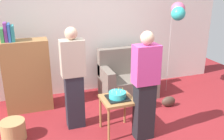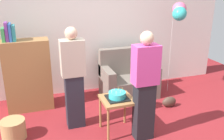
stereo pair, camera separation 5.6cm
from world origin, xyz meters
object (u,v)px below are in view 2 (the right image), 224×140
object	(u,v)px
couch	(128,79)
handbag	(169,102)
person_holding_cake	(145,87)
side_table	(117,104)
bookshelf	(28,74)
person_blowing_candles	(74,78)
birthday_cake	(117,95)
wicker_basket	(13,129)
balloon_bunch	(179,11)

from	to	relation	value
couch	handbag	bearing A→B (deg)	-54.79
person_holding_cake	side_table	bearing A→B (deg)	-47.62
couch	bookshelf	xyz separation A→B (m)	(-1.94, 0.01, 0.33)
couch	handbag	world-z (taller)	couch
bookshelf	person_blowing_candles	world-z (taller)	person_blowing_candles
couch	side_table	distance (m)	1.42
couch	birthday_cake	world-z (taller)	couch
birthday_cake	person_holding_cake	distance (m)	0.46
person_holding_cake	wicker_basket	world-z (taller)	person_holding_cake
couch	birthday_cake	xyz separation A→B (m)	(-0.68, -1.24, 0.29)
birthday_cake	handbag	size ratio (longest dim) A/B	1.14
bookshelf	birthday_cake	xyz separation A→B (m)	(1.26, -1.25, -0.05)
person_holding_cake	wicker_basket	size ratio (longest dim) A/B	4.53
birthday_cake	wicker_basket	size ratio (longest dim) A/B	0.89
bookshelf	person_blowing_candles	xyz separation A→B (m)	(0.68, -0.86, 0.16)
couch	person_holding_cake	bearing A→B (deg)	-103.32
bookshelf	handbag	size ratio (longest dim) A/B	5.77
couch	person_holding_cake	xyz separation A→B (m)	(-0.36, -1.50, 0.49)
person_holding_cake	wicker_basket	xyz separation A→B (m)	(-1.86, 0.59, -0.68)
couch	wicker_basket	bearing A→B (deg)	-157.50
bookshelf	handbag	bearing A→B (deg)	-17.23
birthday_cake	person_blowing_candles	world-z (taller)	person_blowing_candles
person_blowing_candles	wicker_basket	world-z (taller)	person_blowing_candles
bookshelf	balloon_bunch	distance (m)	3.10
wicker_basket	balloon_bunch	world-z (taller)	balloon_bunch
couch	wicker_basket	size ratio (longest dim) A/B	3.06
side_table	handbag	world-z (taller)	side_table
side_table	person_blowing_candles	bearing A→B (deg)	145.96
bookshelf	balloon_bunch	world-z (taller)	balloon_bunch
bookshelf	handbag	xyz separation A→B (m)	(2.48, -0.77, -0.57)
birthday_cake	wicker_basket	distance (m)	1.64
bookshelf	person_blowing_candles	distance (m)	1.11
birthday_cake	person_blowing_candles	distance (m)	0.73
birthday_cake	couch	bearing A→B (deg)	61.39
couch	balloon_bunch	bearing A→B (deg)	-9.69
handbag	balloon_bunch	bearing A→B (deg)	53.63
couch	wicker_basket	distance (m)	2.40
side_table	wicker_basket	world-z (taller)	side_table
person_blowing_candles	balloon_bunch	size ratio (longest dim) A/B	0.87
bookshelf	person_holding_cake	bearing A→B (deg)	-43.58
handbag	balloon_bunch	size ratio (longest dim) A/B	0.15
person_holding_cake	balloon_bunch	world-z (taller)	balloon_bunch
person_holding_cake	couch	bearing A→B (deg)	-112.29
bookshelf	person_holding_cake	size ratio (longest dim) A/B	0.99
birthday_cake	person_holding_cake	bearing A→B (deg)	-38.66
bookshelf	side_table	world-z (taller)	bookshelf
side_table	person_holding_cake	size ratio (longest dim) A/B	0.35
birthday_cake	balloon_bunch	size ratio (longest dim) A/B	0.17
wicker_basket	person_holding_cake	bearing A→B (deg)	-17.50
wicker_basket	balloon_bunch	bearing A→B (deg)	13.24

